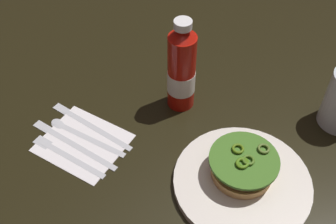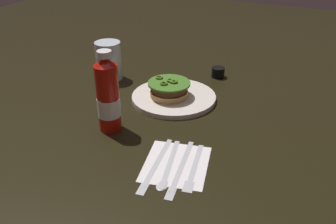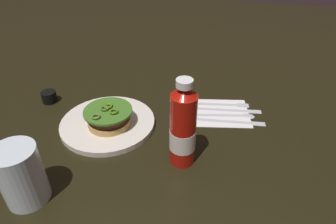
{
  "view_description": "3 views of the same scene",
  "coord_description": "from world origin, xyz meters",
  "px_view_note": "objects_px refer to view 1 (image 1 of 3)",
  "views": [
    {
      "loc": [
        -0.22,
        0.42,
        0.68
      ],
      "look_at": [
        0.18,
        0.01,
        0.06
      ],
      "focal_mm": 44.95,
      "sensor_mm": 36.0,
      "label": 1
    },
    {
      "loc": [
        0.88,
        0.43,
        0.51
      ],
      "look_at": [
        0.15,
        0.07,
        0.05
      ],
      "focal_mm": 38.4,
      "sensor_mm": 36.0,
      "label": 2
    },
    {
      "loc": [
        0.32,
        -0.57,
        0.49
      ],
      "look_at": [
        0.14,
        0.06,
        0.05
      ],
      "focal_mm": 31.0,
      "sensor_mm": 36.0,
      "label": 3
    }
  ],
  "objects_px": {
    "dinner_plate": "(242,182)",
    "steak_knife": "(86,122)",
    "spoon_utensil": "(76,132)",
    "fork_utensil": "(62,152)",
    "napkin": "(83,143)",
    "butter_knife": "(69,141)",
    "ketchup_bottle": "(181,71)",
    "burger_sandwich": "(244,165)"
  },
  "relations": [
    {
      "from": "dinner_plate",
      "to": "steak_knife",
      "type": "height_order",
      "value": "dinner_plate"
    },
    {
      "from": "spoon_utensil",
      "to": "fork_utensil",
      "type": "height_order",
      "value": "same"
    },
    {
      "from": "napkin",
      "to": "steak_knife",
      "type": "xyz_separation_m",
      "value": [
        0.04,
        -0.04,
        0.0
      ]
    },
    {
      "from": "spoon_utensil",
      "to": "butter_knife",
      "type": "height_order",
      "value": "same"
    },
    {
      "from": "ketchup_bottle",
      "to": "fork_utensil",
      "type": "relative_size",
      "value": 1.23
    },
    {
      "from": "napkin",
      "to": "spoon_utensil",
      "type": "height_order",
      "value": "spoon_utensil"
    },
    {
      "from": "dinner_plate",
      "to": "burger_sandwich",
      "type": "bearing_deg",
      "value": -52.06
    },
    {
      "from": "dinner_plate",
      "to": "fork_utensil",
      "type": "distance_m",
      "value": 0.36
    },
    {
      "from": "burger_sandwich",
      "to": "steak_knife",
      "type": "xyz_separation_m",
      "value": [
        0.32,
        0.12,
        -0.03
      ]
    },
    {
      "from": "fork_utensil",
      "to": "steak_knife",
      "type": "bearing_deg",
      "value": -71.38
    },
    {
      "from": "ketchup_bottle",
      "to": "spoon_utensil",
      "type": "height_order",
      "value": "ketchup_bottle"
    },
    {
      "from": "steak_knife",
      "to": "fork_utensil",
      "type": "xyz_separation_m",
      "value": [
        -0.03,
        0.08,
        0.0
      ]
    },
    {
      "from": "napkin",
      "to": "steak_knife",
      "type": "relative_size",
      "value": 0.77
    },
    {
      "from": "dinner_plate",
      "to": "butter_knife",
      "type": "distance_m",
      "value": 0.36
    },
    {
      "from": "steak_knife",
      "to": "spoon_utensil",
      "type": "height_order",
      "value": "same"
    },
    {
      "from": "dinner_plate",
      "to": "spoon_utensil",
      "type": "xyz_separation_m",
      "value": [
        0.33,
        0.14,
        -0.0
      ]
    },
    {
      "from": "butter_knife",
      "to": "dinner_plate",
      "type": "bearing_deg",
      "value": -152.75
    },
    {
      "from": "dinner_plate",
      "to": "fork_utensil",
      "type": "bearing_deg",
      "value": 32.19
    },
    {
      "from": "dinner_plate",
      "to": "steak_knife",
      "type": "bearing_deg",
      "value": 17.92
    },
    {
      "from": "ketchup_bottle",
      "to": "steak_knife",
      "type": "distance_m",
      "value": 0.23
    },
    {
      "from": "dinner_plate",
      "to": "ketchup_bottle",
      "type": "bearing_deg",
      "value": -18.91
    },
    {
      "from": "butter_knife",
      "to": "burger_sandwich",
      "type": "bearing_deg",
      "value": -149.86
    },
    {
      "from": "steak_knife",
      "to": "fork_utensil",
      "type": "bearing_deg",
      "value": 108.62
    },
    {
      "from": "burger_sandwich",
      "to": "napkin",
      "type": "distance_m",
      "value": 0.33
    },
    {
      "from": "burger_sandwich",
      "to": "butter_knife",
      "type": "bearing_deg",
      "value": 30.14
    },
    {
      "from": "spoon_utensil",
      "to": "napkin",
      "type": "bearing_deg",
      "value": 167.76
    },
    {
      "from": "dinner_plate",
      "to": "steak_knife",
      "type": "xyz_separation_m",
      "value": [
        0.33,
        0.11,
        -0.0
      ]
    },
    {
      "from": "dinner_plate",
      "to": "fork_utensil",
      "type": "relative_size",
      "value": 1.46
    },
    {
      "from": "napkin",
      "to": "butter_knife",
      "type": "xyz_separation_m",
      "value": [
        0.02,
        0.02,
        0.0
      ]
    },
    {
      "from": "spoon_utensil",
      "to": "fork_utensil",
      "type": "xyz_separation_m",
      "value": [
        -0.02,
        0.05,
        0.0
      ]
    },
    {
      "from": "spoon_utensil",
      "to": "dinner_plate",
      "type": "bearing_deg",
      "value": -157.06
    },
    {
      "from": "burger_sandwich",
      "to": "ketchup_bottle",
      "type": "height_order",
      "value": "ketchup_bottle"
    },
    {
      "from": "steak_knife",
      "to": "butter_knife",
      "type": "distance_m",
      "value": 0.06
    },
    {
      "from": "butter_knife",
      "to": "fork_utensil",
      "type": "bearing_deg",
      "value": 119.47
    },
    {
      "from": "burger_sandwich",
      "to": "butter_knife",
      "type": "height_order",
      "value": "burger_sandwich"
    },
    {
      "from": "ketchup_bottle",
      "to": "napkin",
      "type": "distance_m",
      "value": 0.25
    },
    {
      "from": "burger_sandwich",
      "to": "fork_utensil",
      "type": "bearing_deg",
      "value": 35.11
    },
    {
      "from": "burger_sandwich",
      "to": "fork_utensil",
      "type": "height_order",
      "value": "burger_sandwich"
    },
    {
      "from": "burger_sandwich",
      "to": "butter_knife",
      "type": "xyz_separation_m",
      "value": [
        0.31,
        0.18,
        -0.03
      ]
    },
    {
      "from": "napkin",
      "to": "fork_utensil",
      "type": "relative_size",
      "value": 0.93
    },
    {
      "from": "steak_knife",
      "to": "ketchup_bottle",
      "type": "bearing_deg",
      "value": -118.7
    },
    {
      "from": "butter_knife",
      "to": "fork_utensil",
      "type": "relative_size",
      "value": 1.22
    }
  ]
}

